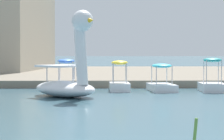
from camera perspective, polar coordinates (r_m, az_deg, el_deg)
The scene contains 6 objects.
shore_bank_far at distance 34.81m, azimuth 2.44°, elevation -0.45°, with size 130.16×23.71×0.38m, color slate.
swan_boat at distance 18.35m, azimuth -5.47°, elevation -0.64°, with size 3.45×3.53×3.46m.
pedal_boat_teal at distance 21.50m, azimuth 12.54°, elevation -1.59°, with size 1.17×1.85×1.56m.
pedal_boat_cyan at distance 21.30m, azimuth 6.28°, elevation -1.56°, with size 1.28×2.18×1.29m.
pedal_boat_yellow at distance 21.37m, azimuth 0.96°, elevation -1.49°, with size 0.94×1.82×1.43m.
pedal_boat_blue at distance 21.01m, azimuth -5.80°, elevation -1.51°, with size 1.07×1.84×1.52m.
Camera 1 is at (-2.09, -4.40, 1.80)m, focal length 72.55 mm.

